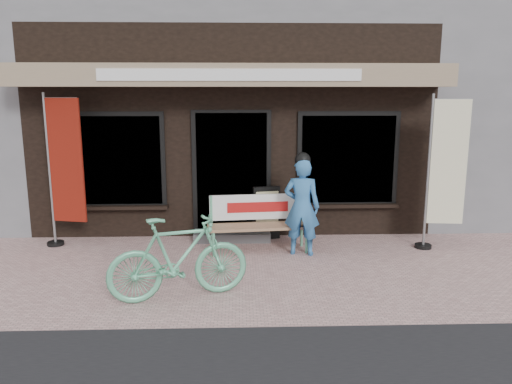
{
  "coord_description": "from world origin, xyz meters",
  "views": [
    {
      "loc": [
        0.13,
        -6.49,
        2.51
      ],
      "look_at": [
        0.37,
        0.7,
        1.05
      ],
      "focal_mm": 35.0,
      "sensor_mm": 36.0,
      "label": 1
    }
  ],
  "objects_px": {
    "nobori_red": "(64,169)",
    "nobori_cream": "(444,171)",
    "person": "(302,205)",
    "bicycle": "(179,258)",
    "bench": "(259,218)",
    "menu_stand": "(266,212)"
  },
  "relations": [
    {
      "from": "person",
      "to": "bicycle",
      "type": "xyz_separation_m",
      "value": [
        -1.7,
        -1.64,
        -0.27
      ]
    },
    {
      "from": "person",
      "to": "menu_stand",
      "type": "bearing_deg",
      "value": 133.45
    },
    {
      "from": "bench",
      "to": "nobori_red",
      "type": "height_order",
      "value": "nobori_red"
    },
    {
      "from": "bicycle",
      "to": "nobori_cream",
      "type": "height_order",
      "value": "nobori_cream"
    },
    {
      "from": "bicycle",
      "to": "nobori_cream",
      "type": "distance_m",
      "value": 4.46
    },
    {
      "from": "nobori_cream",
      "to": "menu_stand",
      "type": "distance_m",
      "value": 2.95
    },
    {
      "from": "person",
      "to": "menu_stand",
      "type": "height_order",
      "value": "person"
    },
    {
      "from": "nobori_cream",
      "to": "menu_stand",
      "type": "height_order",
      "value": "nobori_cream"
    },
    {
      "from": "nobori_red",
      "to": "person",
      "type": "bearing_deg",
      "value": 4.06
    },
    {
      "from": "bicycle",
      "to": "nobori_cream",
      "type": "relative_size",
      "value": 0.7
    },
    {
      "from": "bicycle",
      "to": "nobori_red",
      "type": "distance_m",
      "value": 3.1
    },
    {
      "from": "person",
      "to": "nobori_cream",
      "type": "distance_m",
      "value": 2.34
    },
    {
      "from": "person",
      "to": "bicycle",
      "type": "relative_size",
      "value": 0.93
    },
    {
      "from": "bicycle",
      "to": "person",
      "type": "bearing_deg",
      "value": -62.31
    },
    {
      "from": "person",
      "to": "menu_stand",
      "type": "distance_m",
      "value": 1.01
    },
    {
      "from": "bench",
      "to": "nobori_cream",
      "type": "distance_m",
      "value": 3.03
    },
    {
      "from": "bench",
      "to": "menu_stand",
      "type": "relative_size",
      "value": 1.81
    },
    {
      "from": "person",
      "to": "nobori_cream",
      "type": "height_order",
      "value": "nobori_cream"
    },
    {
      "from": "bench",
      "to": "person",
      "type": "height_order",
      "value": "person"
    },
    {
      "from": "nobori_red",
      "to": "nobori_cream",
      "type": "relative_size",
      "value": 1.01
    },
    {
      "from": "bench",
      "to": "nobori_red",
      "type": "distance_m",
      "value": 3.22
    },
    {
      "from": "bench",
      "to": "nobori_red",
      "type": "xyz_separation_m",
      "value": [
        -3.11,
        0.3,
        0.76
      ]
    }
  ]
}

